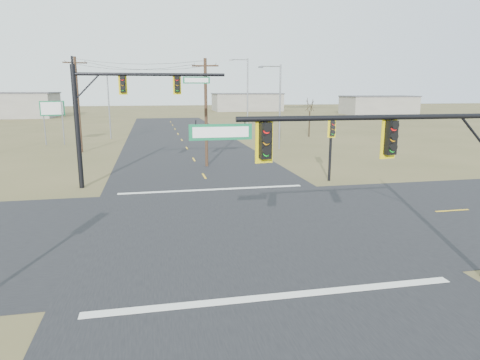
# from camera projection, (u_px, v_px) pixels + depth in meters

# --- Properties ---
(ground) EXTENTS (320.00, 320.00, 0.00)m
(ground) POSITION_uv_depth(u_px,v_px,m) (234.00, 225.00, 20.70)
(ground) COLOR brown
(ground) RESTS_ON ground
(road_ew) EXTENTS (160.00, 14.00, 0.02)m
(road_ew) POSITION_uv_depth(u_px,v_px,m) (234.00, 225.00, 20.70)
(road_ew) COLOR black
(road_ew) RESTS_ON ground
(road_ns) EXTENTS (14.00, 160.00, 0.02)m
(road_ns) POSITION_uv_depth(u_px,v_px,m) (234.00, 225.00, 20.70)
(road_ns) COLOR black
(road_ns) RESTS_ON ground
(stop_bar_near) EXTENTS (12.00, 0.40, 0.01)m
(stop_bar_near) POSITION_uv_depth(u_px,v_px,m) (278.00, 296.00, 13.51)
(stop_bar_near) COLOR silver
(stop_bar_near) RESTS_ON road_ns
(stop_bar_far) EXTENTS (12.00, 0.40, 0.01)m
(stop_bar_far) POSITION_uv_depth(u_px,v_px,m) (212.00, 189.00, 27.88)
(stop_bar_far) COLOR silver
(stop_bar_far) RESTS_ON road_ns
(mast_arm_near) EXTENTS (10.32, 0.49, 6.20)m
(mast_arm_near) POSITION_uv_depth(u_px,v_px,m) (389.00, 152.00, 13.25)
(mast_arm_near) COLOR black
(mast_arm_near) RESTS_ON ground
(mast_arm_far) EXTENTS (9.86, 0.47, 7.99)m
(mast_arm_far) POSITION_uv_depth(u_px,v_px,m) (120.00, 101.00, 27.87)
(mast_arm_far) COLOR black
(mast_arm_far) RESTS_ON ground
(pedestal_signal_ne) EXTENTS (0.66, 0.57, 4.48)m
(pedestal_signal_ne) POSITION_uv_depth(u_px,v_px,m) (332.00, 136.00, 29.91)
(pedestal_signal_ne) COLOR black
(pedestal_signal_ne) RESTS_ON ground
(utility_pole_near) EXTENTS (2.11, 0.77, 8.90)m
(utility_pole_near) POSITION_uv_depth(u_px,v_px,m) (206.00, 111.00, 35.42)
(utility_pole_near) COLOR #402B1B
(utility_pole_near) RESTS_ON ground
(utility_pole_far) EXTENTS (2.25, 0.92, 9.64)m
(utility_pole_far) POSITION_uv_depth(u_px,v_px,m) (78.00, 104.00, 43.55)
(utility_pole_far) COLOR #402B1B
(utility_pole_far) RESTS_ON ground
(highway_sign) EXTENTS (2.58, 1.05, 5.11)m
(highway_sign) POSITION_uv_depth(u_px,v_px,m) (53.00, 113.00, 49.92)
(highway_sign) COLOR slate
(highway_sign) RESTS_ON ground
(streetlight_a) EXTENTS (2.52, 0.37, 9.01)m
(streetlight_a) POSITION_uv_depth(u_px,v_px,m) (278.00, 102.00, 45.92)
(streetlight_a) COLOR slate
(streetlight_a) RESTS_ON ground
(streetlight_b) EXTENTS (3.17, 0.52, 11.32)m
(streetlight_b) POSITION_uv_depth(u_px,v_px,m) (246.00, 90.00, 69.86)
(streetlight_b) COLOR slate
(streetlight_b) RESTS_ON ground
(streetlight_c) EXTENTS (2.39, 0.25, 8.57)m
(streetlight_c) POSITION_uv_depth(u_px,v_px,m) (110.00, 102.00, 55.79)
(streetlight_c) COLOR slate
(streetlight_c) RESTS_ON ground
(bare_tree_c) EXTENTS (2.86, 2.86, 5.60)m
(bare_tree_c) POSITION_uv_depth(u_px,v_px,m) (310.00, 105.00, 58.21)
(bare_tree_c) COLOR black
(bare_tree_c) RESTS_ON ground
(warehouse_mid) EXTENTS (20.00, 12.00, 5.00)m
(warehouse_mid) POSITION_uv_depth(u_px,v_px,m) (247.00, 102.00, 130.50)
(warehouse_mid) COLOR gray
(warehouse_mid) RESTS_ON ground
(warehouse_right) EXTENTS (18.00, 10.00, 4.50)m
(warehouse_right) POSITION_uv_depth(u_px,v_px,m) (378.00, 106.00, 112.50)
(warehouse_right) COLOR gray
(warehouse_right) RESTS_ON ground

